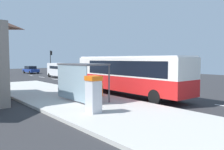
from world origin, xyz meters
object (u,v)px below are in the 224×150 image
Objects in this scene: recycling_bin_blue at (89,88)px; bus_shelter at (78,72)px; traffic_light_far_side at (5,56)px; recycling_bin_orange at (100,90)px; recycling_bin_green at (94,89)px; bus at (129,73)px; white_van at (60,69)px; sedan_near at (31,70)px; ticket_machine at (94,94)px; traffic_light_near_side at (51,58)px.

recycling_bin_blue is 3.30m from bus_shelter.
traffic_light_far_side is at bearing 87.87° from recycling_bin_blue.
recycling_bin_orange is 0.18× the size of traffic_light_far_side.
recycling_bin_blue is at bearing 90.00° from recycling_bin_green.
bus is 3.03m from recycling_bin_green.
bus reaches higher than white_van.
ticket_machine is at bearing -105.08° from sedan_near.
white_van is 1.11× the size of traffic_light_near_side.
bus reaches higher than recycling_bin_blue.
white_van is 19.92m from recycling_bin_green.
ticket_machine is 2.04× the size of recycling_bin_green.
traffic_light_far_side is at bearing 92.53° from bus.
recycling_bin_blue is 30.39m from traffic_light_near_side.
ticket_machine is 3.94m from bus_shelter.
white_van is at bearing 71.25° from recycling_bin_green.
sedan_near is 4.71× the size of recycling_bin_orange.
traffic_light_near_side is 8.65m from traffic_light_far_side.
white_van is 5.50× the size of recycling_bin_green.
traffic_light_far_side reaches higher than bus_shelter.
recycling_bin_green is 0.70m from recycling_bin_blue.
sedan_near is 0.86× the size of traffic_light_far_side.
bus reaches higher than bus_shelter.
ticket_machine reaches higher than recycling_bin_orange.
traffic_light_near_side is at bearing 72.59° from white_van.
sedan_near is at bearing 19.03° from traffic_light_far_side.
recycling_bin_green is at bearing -90.00° from recycling_bin_blue.
white_van is at bearing 66.84° from bus_shelter.
traffic_light_near_side is (9.70, 28.69, 2.48)m from recycling_bin_blue.
bus is 5.68× the size of ticket_machine.
sedan_near reaches higher than recycling_bin_orange.
ticket_machine is 0.37× the size of traffic_light_far_side.
bus is at bearing 0.19° from bus_shelter.
traffic_light_near_side is (3.21, -2.66, 2.34)m from sedan_near.
sedan_near is at bearing 74.92° from ticket_machine.
recycling_bin_orange is 31.71m from traffic_light_near_side.
traffic_light_near_side is at bearing 76.76° from bus.
bus is 31.53m from traffic_light_far_side.
bus is 4.71m from bus_shelter.
bus_shelter is at bearing -104.64° from sedan_near.
ticket_machine reaches higher than recycling_bin_green.
bus_shelter is at bearing -113.16° from white_van.
sedan_near reaches higher than recycling_bin_green.
bus_shelter is at bearing -96.00° from traffic_light_far_side.
recycling_bin_green is at bearing -92.08° from traffic_light_far_side.
sedan_near is 34.48m from bus_shelter.
recycling_bin_blue is at bearing -101.71° from sedan_near.
bus is at bearing -87.47° from traffic_light_far_side.
ticket_machine is 0.41× the size of traffic_light_near_side.
recycling_bin_orange and recycling_bin_blue have the same top height.
traffic_light_near_side is (9.70, 30.09, 2.48)m from recycling_bin_orange.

